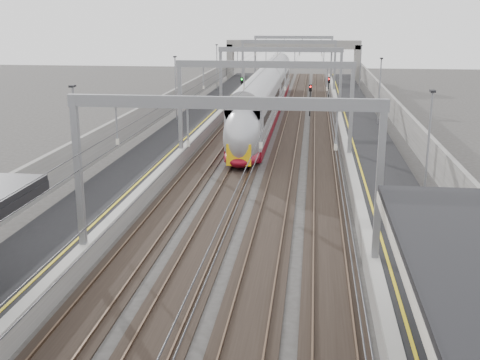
# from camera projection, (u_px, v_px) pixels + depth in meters

# --- Properties ---
(platform_left) EXTENTS (4.00, 120.00, 1.00)m
(platform_left) POSITION_uv_depth(u_px,v_px,m) (169.00, 146.00, 48.82)
(platform_left) COLOR black
(platform_left) RESTS_ON ground
(platform_right) EXTENTS (4.00, 120.00, 1.00)m
(platform_right) POSITION_uv_depth(u_px,v_px,m) (369.00, 151.00, 46.95)
(platform_right) COLOR black
(platform_right) RESTS_ON ground
(tracks) EXTENTS (11.40, 140.00, 0.20)m
(tracks) POSITION_uv_depth(u_px,v_px,m) (267.00, 154.00, 48.00)
(tracks) COLOR black
(tracks) RESTS_ON ground
(overhead_line) EXTENTS (13.00, 140.00, 6.60)m
(overhead_line) POSITION_uv_depth(u_px,v_px,m) (274.00, 70.00, 52.73)
(overhead_line) COLOR gray
(overhead_line) RESTS_ON platform_left
(overbridge) EXTENTS (22.00, 2.20, 6.90)m
(overbridge) POSITION_uv_depth(u_px,v_px,m) (293.00, 50.00, 99.29)
(overbridge) COLOR slate
(overbridge) RESTS_ON ground
(wall_left) EXTENTS (0.30, 120.00, 3.20)m
(wall_left) POSITION_uv_depth(u_px,v_px,m) (130.00, 132.00, 48.90)
(wall_left) COLOR slate
(wall_left) RESTS_ON ground
(wall_right) EXTENTS (0.30, 120.00, 3.20)m
(wall_right) POSITION_uv_depth(u_px,v_px,m) (412.00, 138.00, 46.28)
(wall_right) COLOR slate
(wall_right) RESTS_ON ground
(train) EXTENTS (2.77, 50.56, 4.39)m
(train) POSITION_uv_depth(u_px,v_px,m) (266.00, 99.00, 64.25)
(train) COLOR maroon
(train) RESTS_ON ground
(signal_green) EXTENTS (0.32, 0.32, 3.48)m
(signal_green) POSITION_uv_depth(u_px,v_px,m) (242.00, 86.00, 73.71)
(signal_green) COLOR black
(signal_green) RESTS_ON ground
(signal_red_near) EXTENTS (0.32, 0.32, 3.48)m
(signal_red_near) POSITION_uv_depth(u_px,v_px,m) (310.00, 94.00, 66.01)
(signal_red_near) COLOR black
(signal_red_near) RESTS_ON ground
(signal_red_far) EXTENTS (0.32, 0.32, 3.48)m
(signal_red_far) POSITION_uv_depth(u_px,v_px,m) (329.00, 86.00, 74.19)
(signal_red_far) COLOR black
(signal_red_far) RESTS_ON ground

